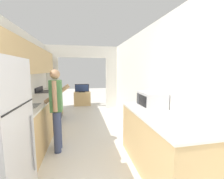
{
  "coord_description": "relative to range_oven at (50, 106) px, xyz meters",
  "views": [
    {
      "loc": [
        -0.05,
        -0.92,
        1.58
      ],
      "look_at": [
        0.66,
        2.58,
        1.11
      ],
      "focal_mm": 24.0,
      "sensor_mm": 36.0,
      "label": 1
    }
  ],
  "objects": [
    {
      "name": "counter_right",
      "position": [
        2.12,
        -2.89,
        -0.01
      ],
      "size": [
        0.62,
        1.76,
        0.92
      ],
      "color": "tan",
      "rests_on": "ground_plane"
    },
    {
      "name": "person",
      "position": [
        0.51,
        -1.94,
        0.38
      ],
      "size": [
        0.51,
        0.37,
        1.59
      ],
      "rotation": [
        0.0,
        0.0,
        1.58
      ],
      "color": "#384266",
      "rests_on": "ground_plane"
    },
    {
      "name": "wall_left",
      "position": [
        -0.26,
        -1.65,
        1.01
      ],
      "size": [
        0.38,
        7.46,
        2.5
      ],
      "color": "silver",
      "rests_on": "ground_plane"
    },
    {
      "name": "microwave",
      "position": [
        2.2,
        -2.48,
        0.59
      ],
      "size": [
        0.39,
        0.49,
        0.27
      ],
      "color": "#B7B7BC",
      "rests_on": "counter_right"
    },
    {
      "name": "television",
      "position": [
        1.0,
        1.82,
        0.31
      ],
      "size": [
        0.61,
        0.16,
        0.36
      ],
      "color": "black",
      "rests_on": "tv_cabinet"
    },
    {
      "name": "counter_left",
      "position": [
        -0.01,
        -1.35,
        -0.0
      ],
      "size": [
        0.62,
        3.71,
        0.92
      ],
      "color": "tan",
      "rests_on": "ground_plane"
    },
    {
      "name": "tv_cabinet",
      "position": [
        1.0,
        1.86,
        -0.17
      ],
      "size": [
        0.72,
        0.42,
        0.6
      ],
      "color": "tan",
      "rests_on": "ground_plane"
    },
    {
      "name": "range_oven",
      "position": [
        0.0,
        0.0,
        0.0
      ],
      "size": [
        0.66,
        0.77,
        1.06
      ],
      "color": "black",
      "rests_on": "ground_plane"
    },
    {
      "name": "wall_far_with_doorway",
      "position": [
        1.05,
        1.13,
        0.99
      ],
      "size": [
        3.13,
        0.06,
        2.5
      ],
      "color": "silver",
      "rests_on": "ground_plane"
    },
    {
      "name": "wall_right",
      "position": [
        2.45,
        -2.03,
        0.79
      ],
      "size": [
        0.06,
        7.46,
        2.5
      ],
      "color": "silver",
      "rests_on": "ground_plane"
    }
  ]
}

